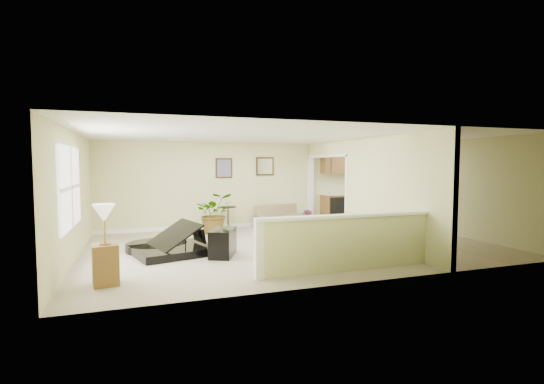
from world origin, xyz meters
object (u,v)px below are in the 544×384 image
object	(u,v)px
accent_table	(228,215)
small_plant	(307,220)
piano_bench	(223,243)
lamp_stand	(105,251)
loveseat	(282,216)
palm_plant	(215,213)
piano	(170,224)

from	to	relation	value
accent_table	small_plant	world-z (taller)	accent_table
accent_table	small_plant	bearing A→B (deg)	-11.48
piano_bench	lamp_stand	bearing A→B (deg)	-147.88
loveseat	lamp_stand	world-z (taller)	lamp_stand
piano_bench	accent_table	world-z (taller)	accent_table
accent_table	lamp_stand	world-z (taller)	lamp_stand
palm_plant	loveseat	bearing A→B (deg)	12.00
piano	loveseat	distance (m)	4.22
piano	accent_table	size ratio (longest dim) A/B	3.08
lamp_stand	palm_plant	bearing A→B (deg)	58.51
small_plant	palm_plant	bearing A→B (deg)	-179.52
small_plant	piano_bench	bearing A→B (deg)	-138.73
accent_table	lamp_stand	xyz separation A→B (m)	(-2.91, -4.46, 0.10)
piano	lamp_stand	world-z (taller)	piano
loveseat	small_plant	size ratio (longest dim) A/B	3.31
lamp_stand	loveseat	bearing A→B (deg)	44.29
loveseat	small_plant	bearing A→B (deg)	-53.34
palm_plant	lamp_stand	world-z (taller)	lamp_stand
piano	small_plant	xyz separation A→B (m)	(4.04, 2.04, -0.38)
loveseat	accent_table	xyz separation A→B (m)	(-1.63, 0.03, 0.10)
palm_plant	piano	bearing A→B (deg)	-123.17
piano_bench	loveseat	size ratio (longest dim) A/B	0.47
loveseat	accent_table	distance (m)	1.63
piano_bench	accent_table	distance (m)	3.25
small_plant	loveseat	bearing A→B (deg)	145.77
piano_bench	small_plant	xyz separation A→B (m)	(3.06, 2.68, -0.05)
accent_table	lamp_stand	distance (m)	5.33
small_plant	lamp_stand	size ratio (longest dim) A/B	0.42
small_plant	lamp_stand	bearing A→B (deg)	-142.20
accent_table	piano_bench	bearing A→B (deg)	-104.37
piano	piano_bench	bearing A→B (deg)	-48.88
piano_bench	accent_table	size ratio (longest dim) A/B	1.24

